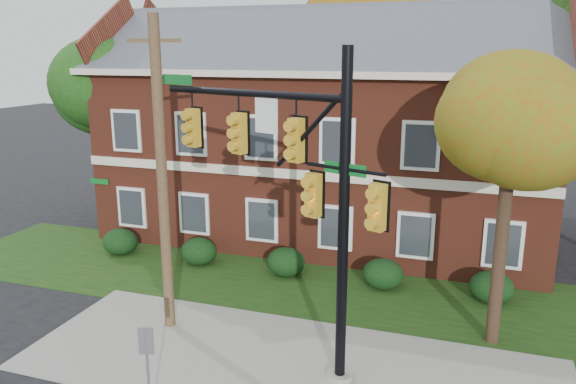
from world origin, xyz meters
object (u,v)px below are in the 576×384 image
(apartment_building, at_px, (325,121))
(utility_pole, at_px, (162,179))
(hedge_left, at_px, (199,251))
(hedge_right, at_px, (383,274))
(tree_left_rear, at_px, (113,79))
(sign_post, at_px, (147,358))
(hedge_far_right, at_px, (491,287))
(hedge_center, at_px, (286,262))
(traffic_signal, at_px, (294,176))
(tree_near_right, at_px, (525,103))
(hedge_far_left, at_px, (120,242))
(tree_far_rear, at_px, (389,33))

(apartment_building, distance_m, utility_pole, 10.24)
(hedge_left, relative_size, hedge_right, 1.00)
(tree_left_rear, height_order, sign_post, tree_left_rear)
(hedge_far_right, xyz_separation_m, tree_left_rear, (-16.73, 4.14, 6.16))
(hedge_center, relative_size, traffic_signal, 0.17)
(tree_near_right, relative_size, utility_pole, 0.97)
(apartment_building, bearing_deg, hedge_center, -90.00)
(hedge_far_left, distance_m, tree_far_rear, 17.61)
(hedge_far_left, distance_m, hedge_left, 3.50)
(apartment_building, distance_m, tree_left_rear, 9.94)
(hedge_left, xyz_separation_m, tree_far_rear, (4.84, 13.09, 8.32))
(tree_near_right, height_order, utility_pole, utility_pole)
(tree_far_rear, xyz_separation_m, traffic_signal, (0.69, -18.49, -3.85))
(tree_far_rear, bearing_deg, hedge_left, -110.29)
(hedge_center, distance_m, hedge_right, 3.50)
(sign_post, bearing_deg, hedge_center, 69.28)
(hedge_left, height_order, tree_far_rear, tree_far_rear)
(hedge_left, distance_m, sign_post, 9.36)
(utility_pole, bearing_deg, hedge_left, 85.60)
(hedge_right, relative_size, hedge_far_right, 1.00)
(tree_left_rear, bearing_deg, tree_far_rear, 38.97)
(sign_post, bearing_deg, utility_pole, 95.03)
(hedge_right, distance_m, traffic_signal, 7.16)
(apartment_building, bearing_deg, tree_near_right, -48.23)
(hedge_left, relative_size, tree_near_right, 0.16)
(apartment_building, xyz_separation_m, hedge_left, (-3.50, -5.25, -4.46))
(tree_near_right, bearing_deg, traffic_signal, -153.73)
(hedge_far_right, height_order, tree_near_right, tree_near_right)
(hedge_far_right, bearing_deg, hedge_center, 180.00)
(hedge_far_left, bearing_deg, tree_near_right, -11.27)
(tree_near_right, bearing_deg, utility_pole, -168.06)
(hedge_center, bearing_deg, utility_pole, -112.51)
(hedge_far_left, relative_size, tree_near_right, 0.16)
(tree_far_rear, xyz_separation_m, sign_post, (-1.55, -21.79, -7.32))
(tree_near_right, distance_m, traffic_signal, 6.02)
(apartment_building, distance_m, sign_post, 14.38)
(traffic_signal, bearing_deg, tree_left_rear, 160.59)
(apartment_building, relative_size, hedge_far_right, 13.43)
(apartment_building, height_order, sign_post, apartment_building)
(hedge_center, relative_size, utility_pole, 0.16)
(hedge_far_right, distance_m, utility_pole, 10.92)
(utility_pole, distance_m, sign_post, 5.23)
(hedge_far_left, height_order, sign_post, sign_post)
(tree_far_rear, bearing_deg, hedge_center, -95.85)
(tree_left_rear, bearing_deg, apartment_building, 6.54)
(apartment_building, height_order, hedge_far_right, apartment_building)
(hedge_right, height_order, tree_far_rear, tree_far_rear)
(tree_left_rear, distance_m, utility_pole, 12.01)
(hedge_left, xyz_separation_m, hedge_right, (7.00, 0.00, 0.00))
(tree_near_right, height_order, tree_left_rear, tree_left_rear)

